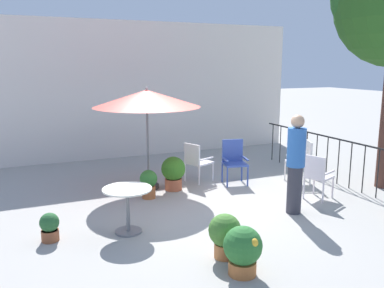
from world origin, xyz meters
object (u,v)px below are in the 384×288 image
object	(u,v)px
patio_umbrella_0	(147,99)
standing_person	(296,163)
cafe_table_0	(128,202)
potted_plant_2	(173,172)
potted_plant_4	(149,183)
patio_chair_2	(302,159)
patio_chair_1	(234,159)
patio_chair_0	(317,174)
potted_plant_5	(50,227)
patio_chair_3	(196,160)
potted_plant_3	(243,249)
potted_plant_0	(225,233)

from	to	relation	value
patio_umbrella_0	standing_person	xyz separation A→B (m)	(1.93, -2.45, -0.99)
cafe_table_0	potted_plant_2	distance (m)	2.31
potted_plant_2	standing_person	distance (m)	2.65
potted_plant_4	patio_chair_2	bearing A→B (deg)	-5.73
patio_chair_1	patio_chair_0	bearing A→B (deg)	-59.65
patio_chair_0	potted_plant_5	size ratio (longest dim) A/B	2.03
potted_plant_4	patio_chair_3	bearing A→B (deg)	26.14
patio_chair_3	potted_plant_5	xyz separation A→B (m)	(-3.29, -1.97, -0.29)
potted_plant_4	potted_plant_5	size ratio (longest dim) A/B	1.31
patio_umbrella_0	patio_chair_3	bearing A→B (deg)	0.53
patio_chair_1	patio_chair_3	size ratio (longest dim) A/B	1.09
cafe_table_0	patio_chair_1	bearing A→B (deg)	31.01
patio_umbrella_0	cafe_table_0	size ratio (longest dim) A/B	2.89
patio_chair_3	potted_plant_4	distance (m)	1.48
potted_plant_2	potted_plant_5	distance (m)	3.09
patio_chair_0	potted_plant_3	distance (m)	3.43
patio_chair_0	potted_plant_2	bearing A→B (deg)	144.14
potted_plant_5	patio_chair_2	bearing A→B (deg)	10.18
cafe_table_0	potted_plant_3	size ratio (longest dim) A/B	1.21
potted_plant_5	patio_chair_3	bearing A→B (deg)	30.88
cafe_table_0	patio_chair_3	bearing A→B (deg)	44.97
patio_chair_2	patio_chair_3	size ratio (longest dim) A/B	1.07
cafe_table_0	patio_chair_2	distance (m)	4.41
patio_umbrella_0	potted_plant_3	size ratio (longest dim) A/B	3.50
patio_umbrella_0	standing_person	distance (m)	3.27
potted_plant_5	potted_plant_3	bearing A→B (deg)	-43.24
patio_chair_0	patio_chair_3	world-z (taller)	patio_chair_3
patio_umbrella_0	standing_person	world-z (taller)	patio_umbrella_0
patio_umbrella_0	potted_plant_3	distance (m)	4.27
patio_chair_3	potted_plant_5	size ratio (longest dim) A/B	2.03
patio_umbrella_0	patio_chair_0	world-z (taller)	patio_umbrella_0
patio_chair_3	potted_plant_2	world-z (taller)	patio_chair_3
patio_chair_3	standing_person	bearing A→B (deg)	-71.85
patio_chair_3	potted_plant_4	xyz separation A→B (m)	(-1.32, -0.65, -0.19)
patio_chair_3	potted_plant_5	world-z (taller)	patio_chair_3
cafe_table_0	patio_chair_0	xyz separation A→B (m)	(3.80, 0.10, 0.00)
patio_umbrella_0	patio_chair_2	bearing A→B (deg)	-16.82
patio_chair_3	potted_plant_0	xyz separation A→B (m)	(-1.14, -3.49, -0.16)
potted_plant_2	potted_plant_3	bearing A→B (deg)	-97.26
potted_plant_2	standing_person	bearing A→B (deg)	-55.13
potted_plant_4	standing_person	size ratio (longest dim) A/B	0.32
potted_plant_0	potted_plant_5	world-z (taller)	potted_plant_0
patio_umbrella_0	potted_plant_0	size ratio (longest dim) A/B	3.57
patio_chair_3	patio_umbrella_0	bearing A→B (deg)	-179.47
patio_chair_0	patio_chair_2	distance (m)	1.13
cafe_table_0	patio_chair_3	world-z (taller)	patio_chair_3
patio_chair_1	patio_chair_2	xyz separation A→B (m)	(1.40, -0.58, -0.01)
cafe_table_0	standing_person	xyz separation A→B (m)	(2.93, -0.33, 0.41)
potted_plant_0	standing_person	distance (m)	2.27
potted_plant_0	standing_person	size ratio (longest dim) A/B	0.35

